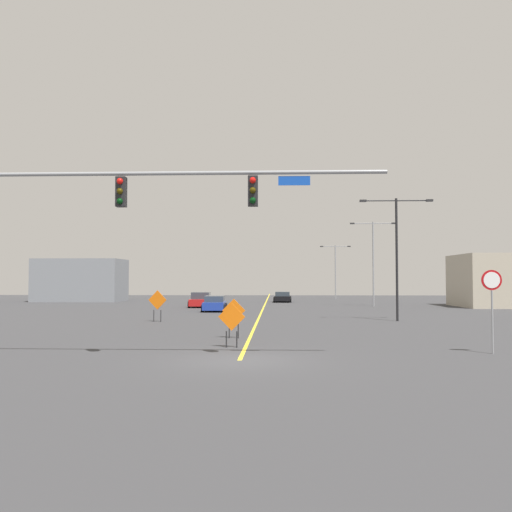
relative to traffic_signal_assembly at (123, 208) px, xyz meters
The scene contains 14 objects.
ground 6.67m from the traffic_signal_assembly, ahead, with size 141.53×141.53×0.00m, color #38383A.
road_centre_stripe 39.89m from the traffic_signal_assembly, 84.08° to the left, with size 0.16×78.63×0.01m.
traffic_signal_assembly is the anchor object (origin of this frame).
stop_sign 13.90m from the traffic_signal_assembly, ahead, with size 0.76×0.07×3.13m.
street_lamp_near_right 21.89m from the traffic_signal_assembly, 52.57° to the left, with size 4.82×0.24×8.12m.
street_lamp_far_right 38.91m from the traffic_signal_assembly, 67.25° to the left, with size 4.60×0.24×8.49m.
street_lamp_far_left 56.31m from the traffic_signal_assembly, 76.33° to the left, with size 4.12×0.24×7.28m.
construction_sign_left_shoulder 16.87m from the traffic_signal_assembly, 98.38° to the left, with size 1.24×0.27×2.03m.
construction_sign_right_lane 6.42m from the traffic_signal_assembly, 44.09° to the left, with size 1.12×0.21×1.81m.
construction_sign_left_lane 8.63m from the traffic_signal_assembly, 63.97° to the left, with size 1.10×0.13×1.85m.
car_black_mid 46.17m from the traffic_signal_assembly, 82.45° to the left, with size 2.16×4.30×1.23m.
car_blue_passing 27.87m from the traffic_signal_assembly, 89.93° to the left, with size 2.11×4.03×1.31m.
car_red_approaching 34.43m from the traffic_signal_assembly, 93.51° to the left, with size 2.29×4.16×1.45m.
roadside_building_west 50.38m from the traffic_signal_assembly, 111.82° to the left, with size 10.24×6.01×5.16m.
Camera 1 is at (1.28, -18.54, 2.82)m, focal length 37.80 mm.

